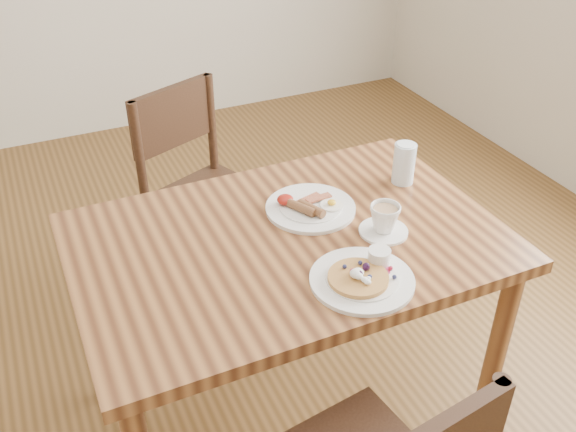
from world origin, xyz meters
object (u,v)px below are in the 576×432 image
object	(u,v)px
breakfast_plate	(309,207)
chair_far	(202,189)
dining_table	(288,264)
pancake_plate	(363,277)
teacup_saucer	(384,221)
water_glass	(404,164)

from	to	relation	value
breakfast_plate	chair_far	bearing A→B (deg)	101.86
dining_table	chair_far	distance (m)	0.78
pancake_plate	chair_far	bearing A→B (deg)	96.53
teacup_saucer	water_glass	xyz separation A→B (m)	(0.20, 0.22, 0.03)
pancake_plate	teacup_saucer	world-z (taller)	teacup_saucer
pancake_plate	water_glass	size ratio (longest dim) A/B	2.03
dining_table	teacup_saucer	xyz separation A→B (m)	(0.26, -0.09, 0.14)
pancake_plate	teacup_saucer	distance (m)	0.23
dining_table	chair_far	world-z (taller)	chair_far
breakfast_plate	teacup_saucer	xyz separation A→B (m)	(0.14, -0.19, 0.03)
pancake_plate	water_glass	bearing A→B (deg)	46.05
chair_far	water_glass	xyz separation A→B (m)	(0.48, -0.64, 0.32)
breakfast_plate	teacup_saucer	distance (m)	0.24
teacup_saucer	chair_far	bearing A→B (deg)	108.12
dining_table	breakfast_plate	distance (m)	0.19
dining_table	pancake_plate	size ratio (longest dim) A/B	4.44
teacup_saucer	water_glass	bearing A→B (deg)	46.71
breakfast_plate	pancake_plate	bearing A→B (deg)	-93.64
dining_table	teacup_saucer	world-z (taller)	teacup_saucer
chair_far	breakfast_plate	xyz separation A→B (m)	(0.14, -0.66, 0.27)
pancake_plate	breakfast_plate	xyz separation A→B (m)	(0.02, 0.36, -0.00)
water_glass	dining_table	bearing A→B (deg)	-165.00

